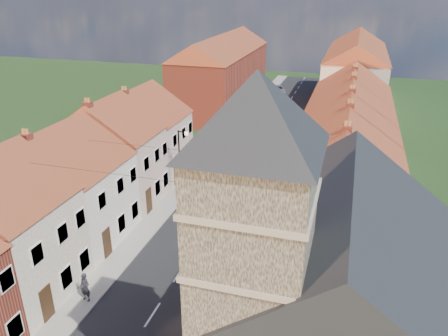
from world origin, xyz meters
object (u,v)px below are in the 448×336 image
Objects in this scene: lamppost at (180,160)px; car_far at (245,132)px; car_mid at (227,151)px; pedestrian_left at (85,287)px; car_distant at (278,89)px; church at (328,292)px.

lamppost is 1.45× the size of car_far.
pedestrian_left is (-1.45, -24.22, 0.26)m from car_mid.
church is at bearing -97.55° from car_distant.
church is at bearing -51.70° from lamppost.
church is 2.53× the size of lamppost.
pedestrian_left is (-0.34, -14.07, -2.52)m from lamppost.
lamppost reaches higher than pedestrian_left.
church is 8.48× the size of pedestrian_left.
church is 3.68× the size of car_far.
church reaches higher than car_mid.
church is 36.27m from car_far.
pedestrian_left is (-1.60, -31.24, 0.42)m from car_far.
pedestrian_left is at bearing -91.39° from lamppost.
lamppost is 17.47m from car_far.
car_mid is at bearing -109.33° from car_distant.
car_distant is (-0.08, 30.64, -0.15)m from car_mid.
church is 29.85m from car_mid.
car_far is at bearing 85.79° from lamppost.
pedestrian_left is at bearing 169.08° from church.
car_mid is at bearing 94.77° from pedestrian_left.
car_far is at bearing 108.47° from car_mid.
car_mid is at bearing 114.22° from church.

